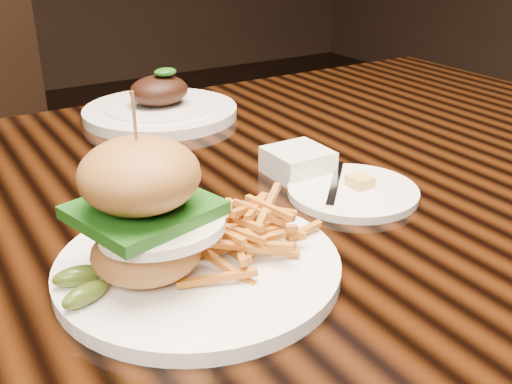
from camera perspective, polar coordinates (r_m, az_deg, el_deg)
dining_table at (r=0.80m, az=-4.57°, el=-4.66°), size 1.60×0.90×0.75m
burger_plate at (r=0.56m, az=-6.63°, el=-3.90°), size 0.28×0.28×0.19m
side_saucer at (r=0.76m, az=9.19°, el=0.09°), size 0.16×0.16×0.02m
ramekin at (r=0.80m, az=3.99°, el=2.86°), size 0.10×0.10×0.04m
far_dish at (r=1.06m, az=-9.10°, el=7.92°), size 0.26×0.26×0.09m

